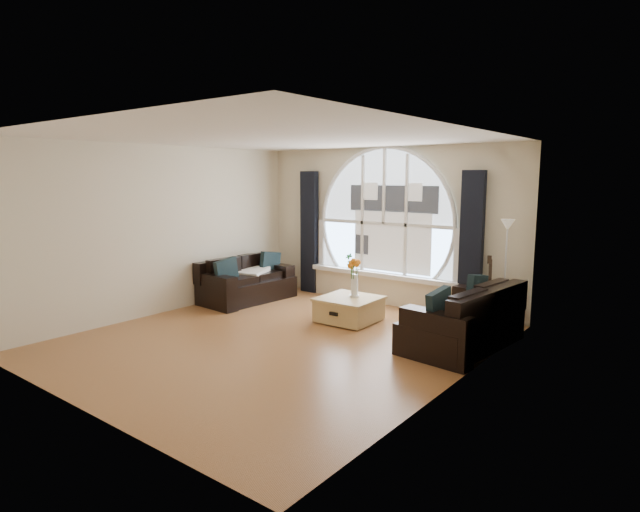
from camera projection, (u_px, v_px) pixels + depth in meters
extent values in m
cube|color=brown|center=(279.00, 340.00, 7.11)|extent=(5.00, 5.50, 0.01)
cube|color=silver|center=(277.00, 137.00, 6.70)|extent=(5.00, 5.50, 0.01)
cube|color=beige|center=(385.00, 226.00, 9.05)|extent=(5.00, 0.01, 2.70)
cube|color=beige|center=(74.00, 271.00, 4.76)|extent=(5.00, 0.01, 2.70)
cube|color=beige|center=(163.00, 230.00, 8.42)|extent=(0.01, 5.50, 2.70)
cube|color=beige|center=(458.00, 260.00, 5.39)|extent=(0.01, 5.50, 2.70)
cube|color=silver|center=(434.00, 162.00, 5.42)|extent=(0.92, 5.50, 0.72)
cube|color=silver|center=(385.00, 210.00, 8.99)|extent=(2.60, 0.06, 2.15)
cube|color=white|center=(382.00, 275.00, 9.10)|extent=(2.90, 0.22, 0.08)
cube|color=white|center=(384.00, 210.00, 8.96)|extent=(2.76, 0.08, 2.15)
cube|color=silver|center=(392.00, 218.00, 8.90)|extent=(1.70, 0.02, 1.50)
cube|color=black|center=(309.00, 232.00, 9.96)|extent=(0.35, 0.12, 2.30)
cube|color=black|center=(471.00, 246.00, 8.02)|extent=(0.35, 0.12, 2.30)
cube|color=black|center=(247.00, 279.00, 9.32)|extent=(0.95, 1.73, 0.74)
cube|color=black|center=(462.00, 316.00, 6.80)|extent=(1.10, 1.89, 0.80)
cube|color=tan|center=(349.00, 308.00, 8.00)|extent=(0.88, 0.88, 0.42)
cube|color=silver|center=(250.00, 272.00, 9.41)|extent=(0.69, 0.69, 0.10)
cube|color=white|center=(355.00, 272.00, 7.95)|extent=(0.24, 0.24, 0.70)
cube|color=#B2B2B2|center=(505.00, 274.00, 7.56)|extent=(0.24, 0.24, 1.60)
cube|color=brown|center=(491.00, 290.00, 7.79)|extent=(0.43, 0.36, 1.06)
imported|color=#1E6023|center=(349.00, 261.00, 9.49)|extent=(0.16, 0.12, 0.27)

